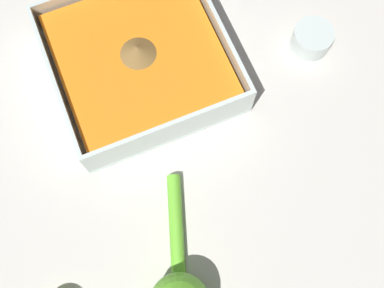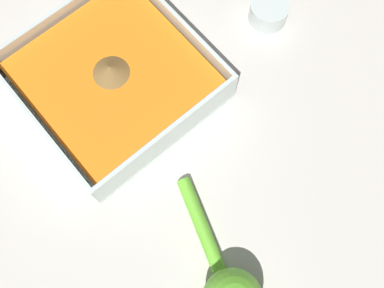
# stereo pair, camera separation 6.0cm
# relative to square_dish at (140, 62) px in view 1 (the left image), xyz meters

# --- Properties ---
(ground_plane) EXTENTS (4.00, 4.00, 0.00)m
(ground_plane) POSITION_rel_square_dish_xyz_m (-0.02, -0.01, -0.03)
(ground_plane) COLOR beige
(square_dish) EXTENTS (0.25, 0.25, 0.07)m
(square_dish) POSITION_rel_square_dish_xyz_m (0.00, 0.00, 0.00)
(square_dish) COLOR silver
(square_dish) RESTS_ON ground_plane
(spice_bowl) EXTENTS (0.06, 0.06, 0.03)m
(spice_bowl) POSITION_rel_square_dish_xyz_m (0.26, -0.06, -0.01)
(spice_bowl) COLOR silver
(spice_bowl) RESTS_ON ground_plane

